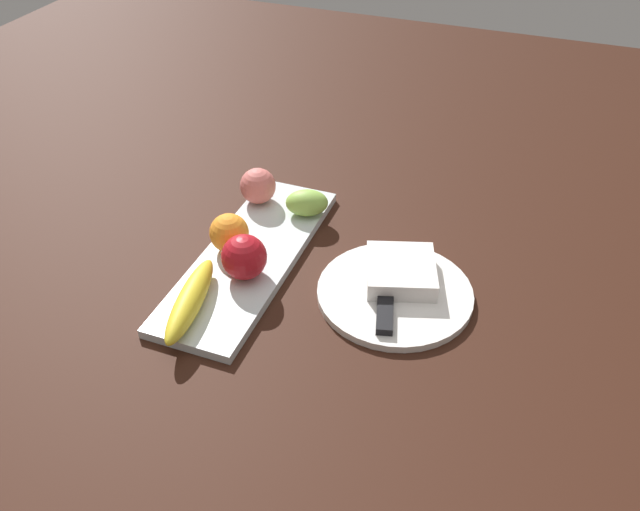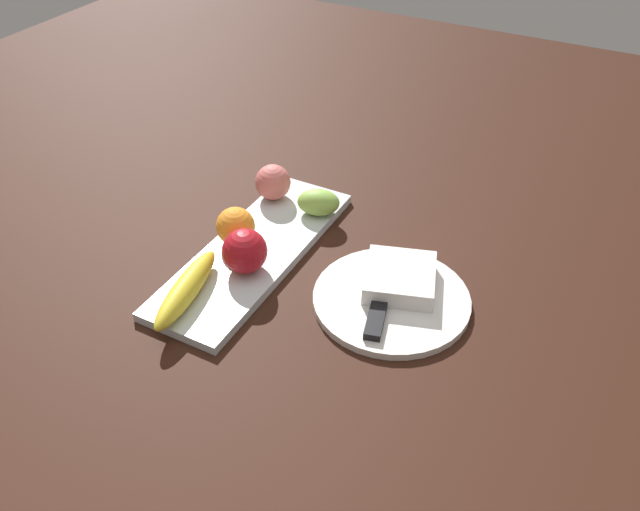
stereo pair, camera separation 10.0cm
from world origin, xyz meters
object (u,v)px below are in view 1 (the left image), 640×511
(peach, at_px, (258,186))
(dinner_plate, at_px, (395,293))
(folded_napkin, at_px, (401,271))
(knife, at_px, (385,304))
(grape_bunch, at_px, (307,203))
(fruit_tray, at_px, (250,257))
(orange_near_apple, at_px, (229,233))
(banana, at_px, (190,300))
(apple, at_px, (244,257))

(peach, bearing_deg, dinner_plate, -116.12)
(folded_napkin, relative_size, knife, 0.62)
(grape_bunch, bearing_deg, fruit_tray, 161.71)
(orange_near_apple, bearing_deg, dinner_plate, -90.14)
(orange_near_apple, xyz_separation_m, dinner_plate, (-0.00, -0.28, -0.04))
(orange_near_apple, bearing_deg, peach, 6.35)
(banana, xyz_separation_m, dinner_plate, (0.15, -0.27, -0.03))
(fruit_tray, height_order, dinner_plate, fruit_tray)
(banana, height_order, dinner_plate, banana)
(orange_near_apple, bearing_deg, fruit_tray, -91.12)
(peach, xyz_separation_m, folded_napkin, (-0.11, -0.29, -0.02))
(apple, distance_m, peach, 0.21)
(apple, xyz_separation_m, banana, (-0.10, 0.04, -0.02))
(apple, bearing_deg, grape_bunch, -8.49)
(apple, xyz_separation_m, knife, (0.01, -0.22, -0.03))
(knife, bearing_deg, fruit_tray, 65.53)
(banana, bearing_deg, apple, -32.26)
(banana, distance_m, folded_napkin, 0.32)
(fruit_tray, relative_size, banana, 2.36)
(grape_bunch, bearing_deg, banana, 166.68)
(grape_bunch, height_order, dinner_plate, grape_bunch)
(apple, relative_size, banana, 0.39)
(peach, height_order, knife, peach)
(banana, xyz_separation_m, grape_bunch, (0.29, -0.07, 0.00))
(fruit_tray, xyz_separation_m, apple, (-0.05, -0.02, 0.04))
(apple, distance_m, folded_napkin, 0.24)
(dinner_plate, bearing_deg, orange_near_apple, 89.86)
(fruit_tray, height_order, peach, peach)
(apple, height_order, banana, apple)
(peach, xyz_separation_m, grape_bunch, (-0.01, -0.10, -0.01))
(grape_bunch, bearing_deg, dinner_plate, -124.80)
(apple, height_order, dinner_plate, apple)
(peach, distance_m, grape_bunch, 0.10)
(orange_near_apple, relative_size, dinner_plate, 0.27)
(banana, xyz_separation_m, folded_napkin, (0.18, -0.27, -0.01))
(apple, relative_size, folded_napkin, 0.64)
(fruit_tray, height_order, grape_bunch, grape_bunch)
(peach, height_order, dinner_plate, peach)
(orange_near_apple, bearing_deg, apple, -134.77)
(apple, height_order, grape_bunch, apple)
(peach, bearing_deg, folded_napkin, -111.28)
(banana, distance_m, orange_near_apple, 0.15)
(banana, xyz_separation_m, knife, (0.11, -0.26, -0.02))
(peach, distance_m, knife, 0.35)
(apple, relative_size, peach, 1.11)
(apple, bearing_deg, fruit_tray, 19.03)
(knife, bearing_deg, dinner_plate, -20.54)
(grape_bunch, xyz_separation_m, folded_napkin, (-0.11, -0.20, -0.01))
(apple, relative_size, orange_near_apple, 1.11)
(apple, relative_size, knife, 0.39)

